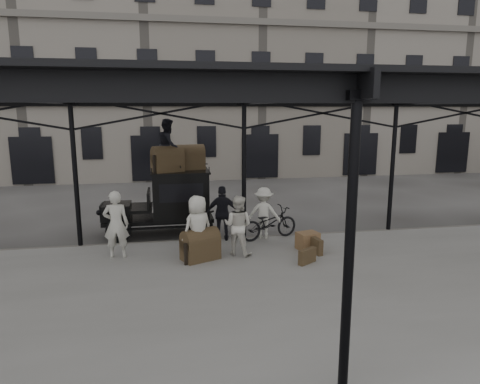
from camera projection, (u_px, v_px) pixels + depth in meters
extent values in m
plane|color=#383533|center=(257.00, 263.00, 11.79)|extent=(120.00, 120.00, 0.00)
cube|color=slate|center=(275.00, 290.00, 9.85)|extent=(28.00, 8.00, 0.15)
cylinder|color=black|center=(244.00, 175.00, 13.31)|extent=(0.14, 0.14, 4.30)
cylinder|color=black|center=(349.00, 262.00, 5.77)|extent=(0.14, 0.14, 4.30)
cube|color=black|center=(244.00, 99.00, 12.87)|extent=(22.00, 0.10, 0.45)
cube|color=black|center=(358.00, 85.00, 5.33)|extent=(22.00, 0.10, 0.45)
cube|color=black|center=(275.00, 87.00, 9.26)|extent=(22.50, 9.00, 0.08)
cube|color=silver|center=(275.00, 84.00, 9.25)|extent=(18.00, 7.00, 0.04)
cube|color=slate|center=(200.00, 65.00, 27.85)|extent=(64.00, 8.00, 14.00)
cylinder|color=black|center=(119.00, 231.00, 13.49)|extent=(0.80, 0.10, 0.80)
cylinder|color=black|center=(123.00, 219.00, 14.88)|extent=(0.80, 0.10, 0.80)
cylinder|color=black|center=(201.00, 227.00, 13.93)|extent=(0.80, 0.10, 0.80)
cylinder|color=black|center=(197.00, 216.00, 15.33)|extent=(0.80, 0.10, 0.80)
cube|color=black|center=(159.00, 219.00, 14.37)|extent=(3.60, 1.25, 0.12)
cube|color=black|center=(117.00, 212.00, 14.09)|extent=(0.90, 1.00, 0.55)
cube|color=black|center=(102.00, 212.00, 14.01)|extent=(0.06, 0.70, 0.55)
cube|color=black|center=(142.00, 208.00, 14.20)|extent=(0.70, 1.30, 0.10)
cube|color=black|center=(181.00, 195.00, 14.35)|extent=(1.80, 1.45, 1.55)
cube|color=black|center=(181.00, 193.00, 13.60)|extent=(1.40, 0.02, 0.60)
cube|color=black|center=(180.00, 171.00, 14.19)|extent=(1.90, 1.55, 0.06)
imported|color=beige|center=(116.00, 224.00, 11.64)|extent=(0.70, 0.47, 1.88)
imported|color=beige|center=(238.00, 225.00, 11.89)|extent=(1.03, 0.96, 1.69)
imported|color=beige|center=(198.00, 228.00, 11.48)|extent=(1.03, 0.91, 1.78)
imported|color=black|center=(223.00, 213.00, 13.22)|extent=(1.05, 0.54, 1.71)
imported|color=beige|center=(264.00, 213.00, 13.45)|extent=(1.19, 0.91, 1.63)
imported|color=black|center=(269.00, 223.00, 13.41)|extent=(2.05, 1.20, 1.02)
imported|color=black|center=(169.00, 145.00, 13.87)|extent=(0.74, 0.90, 1.70)
cube|color=brown|center=(308.00, 241.00, 12.47)|extent=(0.69, 0.59, 0.50)
cube|color=#483921|center=(316.00, 245.00, 12.13)|extent=(0.25, 0.62, 0.45)
cube|color=#483921|center=(307.00, 256.00, 11.32)|extent=(0.58, 0.46, 0.40)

